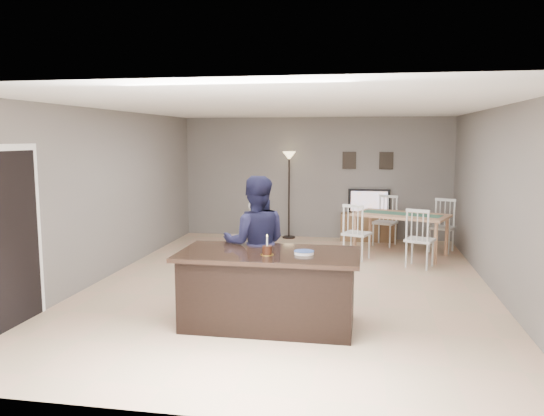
% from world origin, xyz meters
% --- Properties ---
extents(floor, '(8.00, 8.00, 0.00)m').
position_xyz_m(floor, '(0.00, 0.00, 0.00)').
color(floor, tan).
rests_on(floor, ground).
extents(room_shell, '(8.00, 8.00, 8.00)m').
position_xyz_m(room_shell, '(0.00, 0.00, 1.68)').
color(room_shell, slate).
rests_on(room_shell, floor).
extents(kitchen_island, '(2.15, 1.10, 0.90)m').
position_xyz_m(kitchen_island, '(0.00, -1.80, 0.45)').
color(kitchen_island, black).
rests_on(kitchen_island, floor).
extents(tv_console, '(1.20, 0.40, 0.60)m').
position_xyz_m(tv_console, '(1.20, 3.77, 0.30)').
color(tv_console, brown).
rests_on(tv_console, floor).
extents(television, '(0.91, 0.12, 0.53)m').
position_xyz_m(television, '(1.20, 3.84, 0.86)').
color(television, black).
rests_on(television, tv_console).
extents(tv_screen_glow, '(0.78, 0.00, 0.78)m').
position_xyz_m(tv_screen_glow, '(1.20, 3.76, 0.87)').
color(tv_screen_glow, orange).
rests_on(tv_screen_glow, tv_console).
extents(picture_frames, '(1.10, 0.02, 0.38)m').
position_xyz_m(picture_frames, '(1.15, 3.98, 1.75)').
color(picture_frames, black).
rests_on(picture_frames, room_shell).
extents(doorway, '(0.00, 2.10, 2.65)m').
position_xyz_m(doorway, '(-2.99, -2.30, 1.26)').
color(doorway, black).
rests_on(doorway, floor).
extents(woman, '(0.62, 0.48, 1.50)m').
position_xyz_m(woman, '(-0.29, -1.01, 0.75)').
color(woman, '#B4B5B9').
rests_on(woman, floor).
extents(man, '(0.96, 0.81, 1.77)m').
position_xyz_m(man, '(-0.28, -1.25, 0.88)').
color(man, '#171733').
rests_on(man, floor).
extents(birthday_cake, '(0.15, 0.15, 0.24)m').
position_xyz_m(birthday_cake, '(0.00, -1.95, 0.96)').
color(birthday_cake, gold).
rests_on(birthday_cake, kitchen_island).
extents(plate_stack, '(0.24, 0.24, 0.04)m').
position_xyz_m(plate_stack, '(0.42, -1.83, 0.92)').
color(plate_stack, white).
rests_on(plate_stack, kitchen_island).
extents(dining_table, '(2.23, 2.39, 1.04)m').
position_xyz_m(dining_table, '(1.80, 2.40, 0.67)').
color(dining_table, tan).
rests_on(dining_table, floor).
extents(floor_lamp, '(0.29, 0.29, 1.94)m').
position_xyz_m(floor_lamp, '(-0.57, 3.79, 1.51)').
color(floor_lamp, black).
rests_on(floor_lamp, floor).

